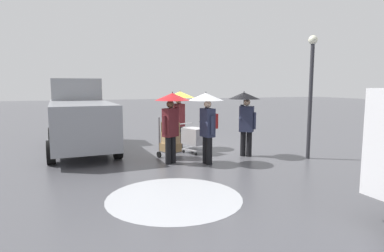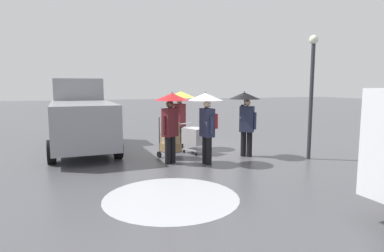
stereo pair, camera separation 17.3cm
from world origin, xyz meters
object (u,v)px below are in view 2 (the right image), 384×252
Objects in this scene: pedestrian_pink_side at (207,111)px; pedestrian_black_side at (245,108)px; shopping_cart_vendor at (194,137)px; pedestrian_white_side at (171,111)px; pedestrian_far_side at (180,106)px; street_lamp at (312,84)px; hand_dolly_boxes at (170,138)px; cargo_van_parked_right at (81,118)px.

pedestrian_black_side is at bearing -162.19° from pedestrian_pink_side.
pedestrian_white_side reaches higher than shopping_cart_vendor.
shopping_cart_vendor is 0.47× the size of pedestrian_pink_side.
pedestrian_far_side is at bearing -113.77° from pedestrian_white_side.
pedestrian_black_side is 1.00× the size of pedestrian_far_side.
pedestrian_black_side is 2.60m from pedestrian_far_side.
shopping_cart_vendor is at bearing -33.09° from street_lamp.
pedestrian_white_side is at bearing 2.68° from pedestrian_black_side.
pedestrian_far_side is at bearing -89.85° from pedestrian_pink_side.
shopping_cart_vendor is at bearing -155.40° from hand_dolly_boxes.
shopping_cart_vendor is at bearing 152.19° from cargo_van_parked_right.
pedestrian_black_side and pedestrian_far_side have the same top height.
pedestrian_black_side is 1.00× the size of pedestrian_white_side.
cargo_van_parked_right is at bearing -44.67° from pedestrian_pink_side.
pedestrian_pink_side is at bearing 127.50° from hand_dolly_boxes.
pedestrian_white_side is at bearing 77.18° from hand_dolly_boxes.
shopping_cart_vendor is 1.90m from pedestrian_white_side.
pedestrian_far_side is at bearing -80.84° from shopping_cart_vendor.
shopping_cart_vendor is 1.08m from hand_dolly_boxes.
hand_dolly_boxes is 1.63m from pedestrian_pink_side.
pedestrian_white_side is at bearing 66.23° from pedestrian_far_side.
pedestrian_pink_side is (-0.82, 1.06, 0.93)m from hand_dolly_boxes.
pedestrian_pink_side and pedestrian_far_side have the same top height.
hand_dolly_boxes is 0.61× the size of pedestrian_pink_side.
pedestrian_white_side reaches higher than hand_dolly_boxes.
pedestrian_pink_side is at bearing 158.31° from pedestrian_white_side.
hand_dolly_boxes is 0.34× the size of street_lamp.
pedestrian_pink_side is 1.05m from pedestrian_white_side.
pedestrian_black_side is (-5.04, 2.93, 0.41)m from cargo_van_parked_right.
shopping_cart_vendor is at bearing -135.21° from pedestrian_white_side.
shopping_cart_vendor is at bearing 99.16° from pedestrian_far_side.
pedestrian_pink_side is 1.00× the size of pedestrian_white_side.
hand_dolly_boxes is 2.63m from pedestrian_black_side.
pedestrian_far_side reaches higher than hand_dolly_boxes.
hand_dolly_boxes is (0.98, 0.45, 0.07)m from shopping_cart_vendor.
cargo_van_parked_right is 4.90m from pedestrian_pink_side.
pedestrian_pink_side reaches higher than hand_dolly_boxes.
cargo_van_parked_right is at bearing -27.81° from shopping_cart_vendor.
pedestrian_white_side is (2.54, 0.12, 0.00)m from pedestrian_black_side.
cargo_van_parked_right is 3.59m from pedestrian_far_side.
pedestrian_far_side is (-3.47, 0.86, 0.41)m from cargo_van_parked_right.
hand_dolly_boxes is 0.61× the size of pedestrian_far_side.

